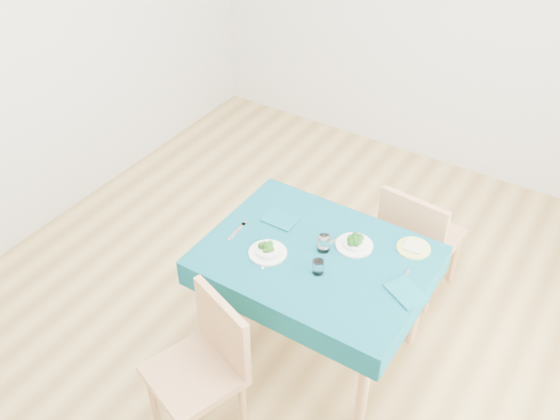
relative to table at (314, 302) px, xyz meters
The scene contains 16 objects.
room_shell 1.03m from the table, 158.45° to the left, with size 4.02×4.52×2.73m.
table is the anchor object (origin of this frame).
chair_near 0.86m from the table, 106.89° to the right, with size 0.43×0.47×1.07m, color tan.
chair_far 0.91m from the table, 69.08° to the left, with size 0.44×0.49×1.11m, color tan.
bowl_near 0.49m from the table, 149.01° to the right, with size 0.21×0.21×0.06m, color white, non-canonical shape.
bowl_far 0.47m from the table, 50.63° to the left, with size 0.21×0.21×0.06m, color white, non-canonical shape.
fork_near 0.62m from the table, behind, with size 0.02×0.18×0.00m, color silver.
knife_near 0.46m from the table, 141.61° to the right, with size 0.02×0.21×0.00m, color silver.
fork_far 0.41m from the table, 78.49° to the left, with size 0.02×0.18×0.00m, color silver.
knife_far 0.62m from the table, ahead, with size 0.01×0.19×0.00m, color silver.
napkin_near 0.52m from the table, 156.78° to the left, with size 0.20×0.14×0.01m, color #0B4E5C.
napkin_far 0.66m from the table, ahead, with size 0.20×0.14×0.01m, color #0B4E5C.
tumbler_center 0.43m from the table, 76.89° to the left, with size 0.07×0.07×0.09m, color white.
tumbler_side 0.44m from the table, 57.28° to the right, with size 0.06×0.06×0.08m, color white.
side_plate 0.66m from the table, 37.63° to the left, with size 0.19×0.19×0.01m, color #C2C962.
bread_slice 0.67m from the table, 37.63° to the left, with size 0.10×0.10×0.01m, color beige.
Camera 1 is at (1.50, -2.35, 3.07)m, focal length 40.00 mm.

